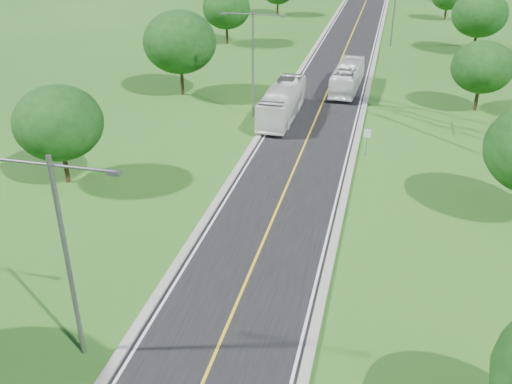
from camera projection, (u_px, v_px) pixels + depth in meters
ground at (333, 78)px, 66.74m from camera, size 260.00×260.00×0.00m
road at (339, 65)px, 71.90m from camera, size 8.00×150.00×0.06m
curb_left at (306, 62)px, 72.75m from camera, size 0.50×150.00×0.22m
curb_right at (373, 66)px, 70.98m from camera, size 0.50×150.00×0.22m
speed_limit_sign at (367, 138)px, 45.92m from camera, size 0.55×0.09×2.40m
streetlight_near_left at (64, 244)px, 23.82m from camera, size 5.90×0.25×10.00m
streetlight_mid_left at (253, 55)px, 52.30m from camera, size 5.90×0.25×10.00m
streetlight_far_right at (395, 3)px, 78.29m from camera, size 5.90×0.25×10.00m
tree_lb at (59, 123)px, 40.31m from camera, size 6.30×6.30×7.33m
tree_lc at (180, 42)px, 58.66m from camera, size 7.56×7.56×8.79m
tree_ld at (226, 8)px, 80.08m from camera, size 6.72×6.72×7.82m
tree_rc at (482, 67)px, 54.71m from camera, size 5.88×5.88×6.84m
tree_rd at (480, 14)px, 74.58m from camera, size 7.14×7.14×8.30m
bus_outbound at (347, 77)px, 61.79m from camera, size 2.91×10.51×2.90m
bus_inbound at (282, 102)px, 53.89m from camera, size 2.77×11.14×3.09m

